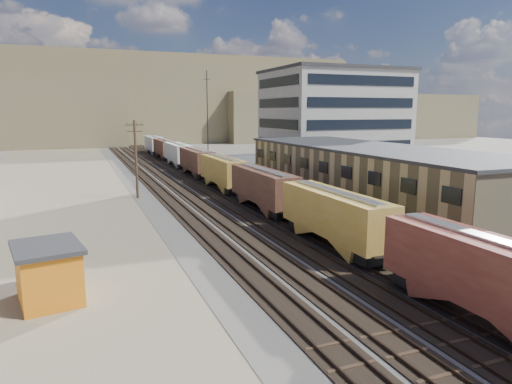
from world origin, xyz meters
name	(u,v)px	position (x,y,z in m)	size (l,w,h in m)	color
ground	(413,330)	(0.00, 0.00, 0.00)	(300.00, 300.00, 0.00)	#6B6356
ballast_bed	(188,185)	(0.00, 50.00, 0.03)	(18.00, 200.00, 0.06)	#4C4742
dirt_yard	(39,208)	(-20.00, 40.00, 0.01)	(24.00, 180.00, 0.03)	#84745B
asphalt_lot	(368,192)	(22.00, 35.00, 0.02)	(26.00, 120.00, 0.04)	#232326
rail_tracks	(185,185)	(-0.55, 50.00, 0.11)	(11.40, 200.00, 0.24)	black
freight_train	(208,165)	(3.80, 52.12, 2.79)	(3.00, 119.74, 4.46)	black
warehouse	(370,179)	(14.98, 25.00, 3.65)	(12.40, 40.40, 7.25)	tan
office_tower	(333,122)	(27.95, 54.95, 9.26)	(22.60, 18.60, 18.45)	#9E998E
utility_pole_north	(136,158)	(-8.50, 42.00, 5.30)	(2.20, 0.32, 10.00)	#382619
radio_mast	(208,123)	(6.00, 60.00, 9.12)	(1.20, 0.16, 18.00)	black
hills_north	(117,104)	(0.17, 167.92, 14.10)	(265.00, 80.00, 32.00)	brown
maintenance_shed	(49,272)	(-17.48, 10.80, 1.76)	(4.42, 5.28, 3.44)	orange
parked_car_blue	(341,177)	(23.71, 44.93, 0.74)	(2.45, 5.32, 1.48)	navy
parked_car_far	(334,171)	(25.99, 50.80, 0.85)	(2.02, 5.02, 1.71)	silver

